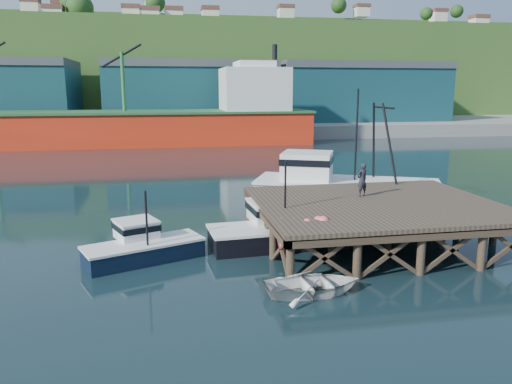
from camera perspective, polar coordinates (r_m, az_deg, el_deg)
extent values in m
plane|color=black|center=(24.92, 1.63, -6.41)|extent=(300.00, 300.00, 0.00)
cube|color=brown|center=(26.07, 13.56, -1.35)|extent=(12.00, 10.00, 0.25)
cube|color=#473828|center=(21.96, 18.67, -4.80)|extent=(12.00, 0.30, 0.35)
cylinder|color=#473828|center=(20.30, 3.93, -8.37)|extent=(0.36, 0.36, 2.60)
cylinder|color=#473828|center=(29.10, -0.71, -2.08)|extent=(0.36, 0.36, 2.60)
cylinder|color=#473828|center=(32.98, 19.20, -1.08)|extent=(0.36, 0.36, 2.60)
cube|color=gray|center=(93.51, -7.58, 7.58)|extent=(160.00, 40.00, 2.00)
cube|color=#17404E|center=(88.28, -7.49, 10.91)|extent=(28.00, 16.00, 9.00)
cube|color=#17404E|center=(94.85, 11.26, 10.84)|extent=(30.00, 16.00, 9.00)
cube|color=red|center=(71.68, -16.28, 6.90)|extent=(55.00, 9.50, 4.40)
cube|color=#26592D|center=(71.54, -16.39, 8.73)|extent=(55.50, 10.00, 0.30)
cube|color=silver|center=(72.31, -0.24, 11.61)|extent=(9.00, 9.00, 6.00)
cube|color=silver|center=(72.37, -0.24, 14.22)|extent=(5.00, 7.00, 1.20)
cylinder|color=black|center=(73.06, 2.16, 15.53)|extent=(0.70, 0.70, 2.50)
cube|color=#2D511E|center=(123.27, -8.51, 13.21)|extent=(220.00, 50.00, 22.00)
cube|color=black|center=(23.59, -12.67, -6.72)|extent=(5.62, 3.74, 0.82)
cube|color=silver|center=(23.46, -12.72, -5.73)|extent=(5.73, 3.81, 0.11)
cube|color=silver|center=(24.21, -13.53, -4.25)|extent=(2.24, 2.24, 0.82)
cube|color=black|center=(24.16, -13.55, -3.83)|extent=(2.36, 2.36, 0.27)
cylinder|color=black|center=(22.63, -12.40, -3.05)|extent=(0.10, 0.10, 2.55)
cube|color=black|center=(25.13, 2.80, -5.11)|extent=(7.14, 3.06, 0.97)
cube|color=silver|center=(24.99, 2.81, -4.00)|extent=(7.28, 3.13, 0.13)
cube|color=silver|center=(26.03, 1.99, -2.30)|extent=(2.48, 2.48, 0.97)
cube|color=black|center=(25.98, 1.99, -1.84)|extent=(2.61, 2.61, 0.32)
cylinder|color=black|center=(23.93, 3.35, -0.53)|extent=(0.10, 0.10, 3.43)
sphere|color=#FF5D68|center=(22.09, 4.03, -5.63)|extent=(0.45, 0.45, 0.45)
sphere|color=#FF5D68|center=(22.48, 6.29, -4.79)|extent=(0.45, 0.45, 0.45)
sphere|color=red|center=(21.81, 5.62, -4.72)|extent=(0.45, 0.45, 0.45)
cube|color=#D8BA8C|center=(32.66, 10.28, -0.50)|extent=(11.98, 8.18, 1.86)
cube|color=silver|center=(32.47, 10.35, 1.20)|extent=(12.25, 8.46, 0.15)
cube|color=silver|center=(31.49, 6.01, 2.62)|extent=(4.00, 3.90, 1.86)
cube|color=black|center=(31.43, 6.02, 3.36)|extent=(4.14, 4.03, 0.41)
cylinder|color=black|center=(32.27, 11.39, 6.01)|extent=(0.12, 0.12, 6.20)
imported|color=white|center=(19.63, 6.56, -10.43)|extent=(3.82, 2.77, 0.78)
imported|color=black|center=(27.02, 12.04, 1.37)|extent=(0.76, 0.63, 1.78)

